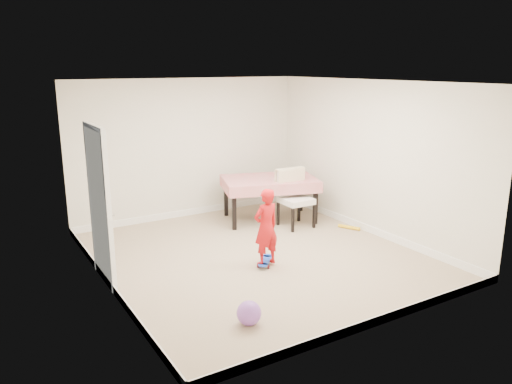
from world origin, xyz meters
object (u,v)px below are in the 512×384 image
dining_table (269,199)px  child (266,229)px  dining_chair (296,199)px  balloon (249,313)px  skateboard (265,262)px

dining_table → child: 2.26m
dining_table → dining_chair: dining_chair is taller
child → balloon: size_ratio=4.01×
dining_chair → skateboard: 1.93m
dining_table → balloon: size_ratio=6.05×
dining_table → dining_chair: size_ratio=1.64×
dining_chair → balloon: 3.61m
dining_chair → skateboard: bearing=-139.0°
skateboard → dining_chair: bearing=-5.4°
child → dining_table: bearing=-130.8°
dining_chair → skateboard: dining_chair is taller
dining_chair → skateboard: size_ratio=2.09×
balloon → dining_table: bearing=54.1°
skateboard → balloon: (-1.08, -1.37, 0.10)m
child → dining_chair: bearing=-145.5°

